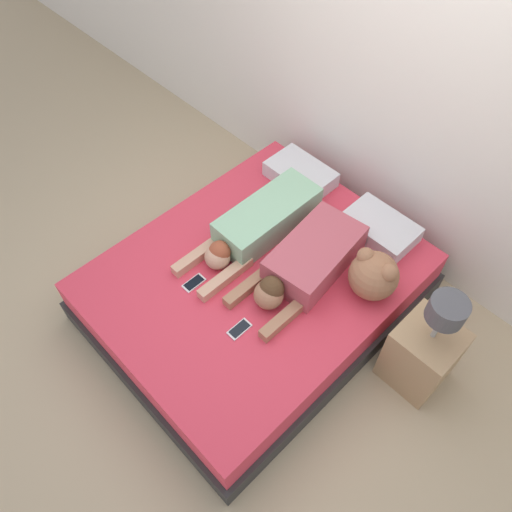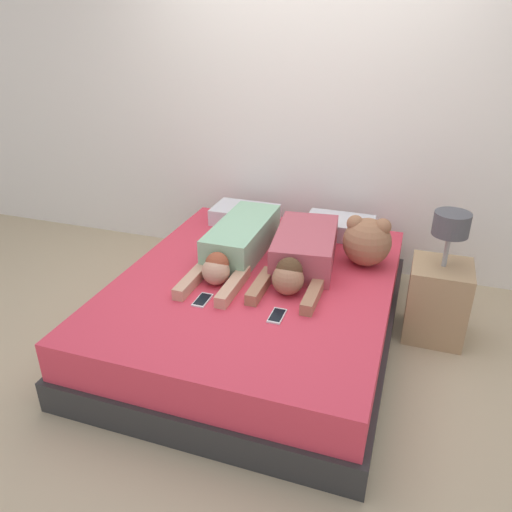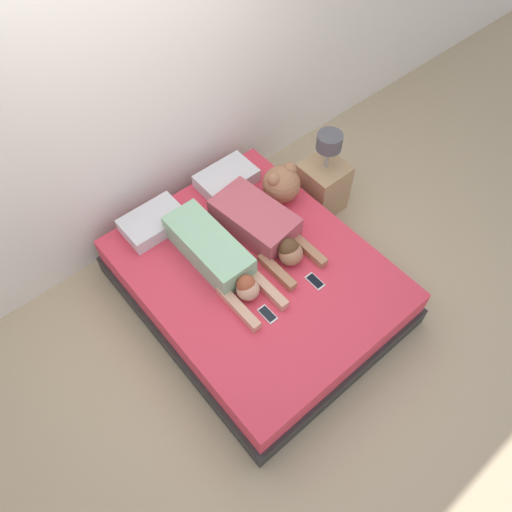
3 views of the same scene
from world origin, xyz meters
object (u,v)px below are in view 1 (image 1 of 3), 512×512
object	(u,v)px
cell_phone_left	(194,283)
cell_phone_right	(239,329)
person_left	(259,225)
nightstand	(423,351)
pillow_head_left	(301,174)
plush_toy	(374,275)
pillow_head_right	(380,228)
bed	(256,288)
person_right	(306,263)

from	to	relation	value
cell_phone_left	cell_phone_right	world-z (taller)	same
person_left	nightstand	bearing A→B (deg)	6.36
pillow_head_left	person_left	xyz separation A→B (m)	(0.17, -0.61, 0.04)
pillow_head_left	plush_toy	size ratio (longest dim) A/B	1.50
cell_phone_left	nightstand	xyz separation A→B (m)	(1.31, 0.74, -0.13)
pillow_head_right	plush_toy	bearing A→B (deg)	-59.35
pillow_head_right	cell_phone_left	distance (m)	1.33
cell_phone_right	plush_toy	distance (m)	0.90
nightstand	bed	bearing A→B (deg)	-161.42
person_right	nightstand	bearing A→B (deg)	10.30
bed	pillow_head_left	world-z (taller)	pillow_head_left
bed	person_right	bearing A→B (deg)	41.79
person_right	nightstand	distance (m)	0.91
bed	plush_toy	xyz separation A→B (m)	(0.62, 0.41, 0.38)
cell_phone_left	person_left	bearing A→B (deg)	90.33
bed	person_left	distance (m)	0.45
pillow_head_left	pillow_head_right	distance (m)	0.75
pillow_head_left	nightstand	world-z (taller)	nightstand
person_left	plush_toy	xyz separation A→B (m)	(0.83, 0.19, 0.06)
person_right	plush_toy	size ratio (longest dim) A/B	3.02
plush_toy	cell_phone_left	bearing A→B (deg)	-136.61
pillow_head_right	person_left	world-z (taller)	person_left
plush_toy	nightstand	xyz separation A→B (m)	(0.48, -0.04, -0.29)
bed	nightstand	bearing A→B (deg)	18.58
pillow_head_left	cell_phone_left	xyz separation A→B (m)	(0.17, -1.20, -0.06)
plush_toy	nightstand	distance (m)	0.57
pillow_head_left	plush_toy	world-z (taller)	plush_toy
bed	person_right	size ratio (longest dim) A/B	2.12
pillow_head_left	person_right	xyz separation A→B (m)	(0.61, -0.62, 0.04)
person_left	person_right	bearing A→B (deg)	-1.44
bed	pillow_head_right	distance (m)	0.95
pillow_head_right	plush_toy	world-z (taller)	plush_toy
pillow_head_right	nightstand	world-z (taller)	nightstand
bed	nightstand	xyz separation A→B (m)	(1.11, 0.37, 0.09)
plush_toy	pillow_head_right	bearing A→B (deg)	120.65
pillow_head_left	person_right	size ratio (longest dim) A/B	0.50
cell_phone_left	pillow_head_left	bearing A→B (deg)	98.12
pillow_head_right	person_left	xyz separation A→B (m)	(-0.58, -0.61, 0.04)
pillow_head_left	cell_phone_left	distance (m)	1.21
person_left	cell_phone_right	distance (m)	0.77
plush_toy	nightstand	bearing A→B (deg)	-4.82
person_right	cell_phone_right	world-z (taller)	person_right
pillow_head_left	person_left	world-z (taller)	person_left
person_left	pillow_head_left	bearing A→B (deg)	105.44
pillow_head_right	person_right	size ratio (longest dim) A/B	0.50
bed	cell_phone_right	world-z (taller)	cell_phone_right
bed	pillow_head_left	xyz separation A→B (m)	(-0.37, 0.83, 0.28)
pillow_head_right	cell_phone_right	size ratio (longest dim) A/B	3.27
person_right	cell_phone_right	xyz separation A→B (m)	(0.01, -0.60, -0.10)
cell_phone_right	plush_toy	size ratio (longest dim) A/B	0.46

